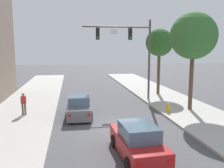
% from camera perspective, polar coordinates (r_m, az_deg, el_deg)
% --- Properties ---
extents(ground_plane, '(120.00, 120.00, 0.00)m').
position_cam_1_polar(ground_plane, '(15.88, 0.88, -10.07)').
color(ground_plane, '#4C4C51').
extents(sidewalk_left, '(5.00, 60.00, 0.15)m').
position_cam_1_polar(sidewalk_left, '(16.06, -22.98, -10.28)').
color(sidewalk_left, '#B2AFA8').
rests_on(sidewalk_left, ground).
extents(sidewalk_right, '(5.00, 60.00, 0.15)m').
position_cam_1_polar(sidewalk_right, '(18.16, 21.70, -8.04)').
color(sidewalk_right, '#B2AFA8').
rests_on(sidewalk_right, ground).
extents(traffic_signal_mast, '(6.39, 0.38, 7.50)m').
position_cam_1_polar(traffic_signal_mast, '(22.83, 4.52, 9.18)').
color(traffic_signal_mast, '#514C47').
rests_on(traffic_signal_mast, sidewalk_right).
extents(car_lead_grey, '(1.94, 4.29, 1.60)m').
position_cam_1_polar(car_lead_grey, '(18.13, -7.77, -5.41)').
color(car_lead_grey, slate).
rests_on(car_lead_grey, ground).
extents(car_following_red, '(2.01, 4.32, 1.60)m').
position_cam_1_polar(car_following_red, '(11.64, 6.07, -13.43)').
color(car_following_red, '#B21E1E').
rests_on(car_following_red, ground).
extents(pedestrian_sidewalk_left_walker, '(0.36, 0.22, 1.64)m').
position_cam_1_polar(pedestrian_sidewalk_left_walker, '(18.96, -20.12, -4.19)').
color(pedestrian_sidewalk_left_walker, brown).
rests_on(pedestrian_sidewalk_left_walker, sidewalk_left).
extents(fire_hydrant, '(0.48, 0.24, 0.72)m').
position_cam_1_polar(fire_hydrant, '(19.10, 13.08, -5.50)').
color(fire_hydrant, gold).
rests_on(fire_hydrant, sidewalk_right).
extents(street_tree_nearest, '(3.64, 3.64, 7.65)m').
position_cam_1_polar(street_tree_nearest, '(20.10, 18.61, 10.62)').
color(street_tree_nearest, brown).
rests_on(street_tree_nearest, sidewalk_right).
extents(street_tree_second, '(2.89, 2.89, 6.91)m').
position_cam_1_polar(street_tree_second, '(26.27, 11.11, 9.45)').
color(street_tree_second, brown).
rests_on(street_tree_second, sidewalk_right).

